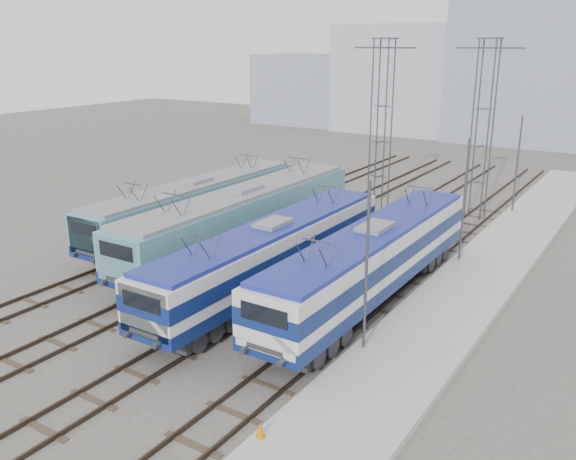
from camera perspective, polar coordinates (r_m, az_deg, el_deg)
The scene contains 15 objects.
ground at distance 27.73m, azimuth -11.24°, elevation -8.32°, with size 160.00×160.00×0.00m, color #514C47.
platform at distance 29.24m, azimuth 15.09°, elevation -6.89°, with size 4.00×70.00×0.30m, color #9E9E99.
locomotive_far_left at distance 38.09m, azimuth -8.66°, elevation 2.38°, with size 2.75×17.35×3.26m.
locomotive_center_left at distance 34.40m, azimuth -4.32°, elevation 1.21°, with size 2.98×18.82×3.54m.
locomotive_center_right at distance 29.07m, azimuth -1.58°, elevation -2.08°, with size 2.71×17.12×3.22m.
locomotive_far_right at distance 28.33m, azimuth 7.89°, elevation -2.60°, with size 2.81×17.77×3.34m.
catenary_tower_west at distance 43.82m, azimuth 8.73°, elevation 10.27°, with size 4.50×1.20×12.00m.
catenary_tower_east at distance 43.53m, azimuth 17.76°, elevation 9.62°, with size 4.50×1.20×12.00m.
mast_front at distance 23.28m, azimuth 7.34°, elevation -3.81°, with size 0.12×0.12×7.00m, color #3F4247.
mast_mid at distance 34.05m, azimuth 16.14°, elevation 2.43°, with size 0.12×0.12×7.00m, color #3F4247.
mast_rear at distance 45.45m, azimuth 20.64°, elevation 5.60°, with size 0.12×0.12×7.00m, color #3F4247.
safety_cone at distance 19.41m, azimuth -2.60°, elevation -18.16°, with size 0.28×0.28×0.53m, color #D56600.
building_west at distance 85.96m, azimuth 11.32°, elevation 13.71°, with size 18.00×12.00×14.00m, color #989EAA.
building_center at distance 80.96m, azimuth 23.65°, elevation 13.86°, with size 22.00×14.00×18.00m, color gray.
building_far_west at distance 93.19m, azimuth 1.85°, elevation 13.04°, with size 14.00×10.00×10.00m, color gray.
Camera 1 is at (17.75, -17.73, 11.80)m, focal length 38.00 mm.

